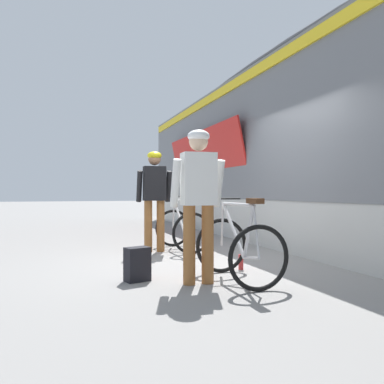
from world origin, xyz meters
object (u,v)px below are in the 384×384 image
object	(u,v)px
bicycle_far_white	(182,228)
backpack_on_platform	(137,264)
train_car	(329,147)
cyclist_near_in_white	(198,192)
water_bottle_near_the_bikes	(241,262)
bicycle_near_silver	(239,247)
cyclist_far_in_dark	(154,192)
water_bottle_by_the_backpack	(148,269)

from	to	relation	value
bicycle_far_white	backpack_on_platform	distance (m)	2.51
train_car	bicycle_far_white	distance (m)	3.44
cyclist_near_in_white	bicycle_far_white	bearing A→B (deg)	76.61
cyclist_near_in_white	train_car	bearing A→B (deg)	32.76
train_car	water_bottle_near_the_bikes	bearing A→B (deg)	-148.08
bicycle_near_silver	cyclist_far_in_dark	bearing A→B (deg)	99.02
bicycle_near_silver	backpack_on_platform	distance (m)	1.21
cyclist_near_in_white	cyclist_far_in_dark	world-z (taller)	same
bicycle_near_silver	water_bottle_near_the_bikes	xyz separation A→B (m)	(0.34, 0.63, -0.30)
bicycle_far_white	backpack_on_platform	xyz separation A→B (m)	(-1.24, -2.17, -0.20)
bicycle_far_white	water_bottle_near_the_bikes	size ratio (longest dim) A/B	5.43
train_car	water_bottle_near_the_bikes	world-z (taller)	train_car
backpack_on_platform	water_bottle_by_the_backpack	world-z (taller)	backpack_on_platform
backpack_on_platform	water_bottle_by_the_backpack	bearing A→B (deg)	19.70
water_bottle_near_the_bikes	water_bottle_by_the_backpack	size ratio (longest dim) A/B	0.89
bicycle_near_silver	bicycle_far_white	xyz separation A→B (m)	(0.11, 2.57, 0.00)
cyclist_near_in_white	backpack_on_platform	size ratio (longest dim) A/B	4.40
bicycle_far_white	water_bottle_near_the_bikes	world-z (taller)	bicycle_far_white
water_bottle_by_the_backpack	water_bottle_near_the_bikes	bearing A→B (deg)	5.41
cyclist_far_in_dark	bicycle_near_silver	xyz separation A→B (m)	(0.40, -2.55, -0.65)
bicycle_far_white	cyclist_far_in_dark	bearing A→B (deg)	-177.89
cyclist_far_in_dark	backpack_on_platform	world-z (taller)	cyclist_far_in_dark
water_bottle_by_the_backpack	backpack_on_platform	bearing A→B (deg)	-143.72
cyclist_near_in_white	bicycle_near_silver	world-z (taller)	cyclist_near_in_white
backpack_on_platform	bicycle_far_white	bearing A→B (deg)	43.73
bicycle_near_silver	backpack_on_platform	bearing A→B (deg)	160.63
bicycle_far_white	bicycle_near_silver	bearing A→B (deg)	-92.52
water_bottle_by_the_backpack	bicycle_far_white	bearing A→B (deg)	62.13
cyclist_near_in_white	bicycle_near_silver	size ratio (longest dim) A/B	1.63
water_bottle_by_the_backpack	train_car	bearing A→B (deg)	24.48
backpack_on_platform	water_bottle_near_the_bikes	distance (m)	1.48
water_bottle_by_the_backpack	cyclist_near_in_white	bearing A→B (deg)	-43.57
bicycle_near_silver	water_bottle_near_the_bikes	world-z (taller)	bicycle_near_silver
backpack_on_platform	cyclist_near_in_white	bearing A→B (deg)	-45.83
cyclist_far_in_dark	bicycle_far_white	world-z (taller)	cyclist_far_in_dark
train_car	bicycle_near_silver	distance (m)	4.27
cyclist_far_in_dark	bicycle_near_silver	size ratio (longest dim) A/B	1.63
cyclist_far_in_dark	bicycle_far_white	xyz separation A→B (m)	(0.52, 0.02, -0.65)
cyclist_far_in_dark	water_bottle_near_the_bikes	distance (m)	2.27
water_bottle_near_the_bikes	bicycle_far_white	bearing A→B (deg)	96.59
bicycle_far_white	water_bottle_by_the_backpack	xyz separation A→B (m)	(-1.09, -2.06, -0.29)
bicycle_near_silver	water_bottle_by_the_backpack	xyz separation A→B (m)	(-0.98, 0.50, -0.29)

